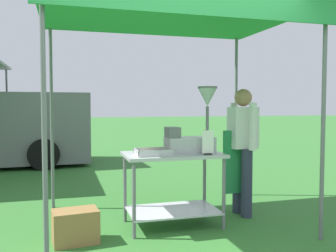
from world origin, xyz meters
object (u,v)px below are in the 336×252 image
donut_tray (154,153)px  donut_fryer (193,131)px  donut_cart (173,175)px  vendor (242,145)px  stall_canopy (170,21)px  supply_crate (75,226)px  menu_sign (208,144)px

donut_tray → donut_fryer: bearing=13.4°
donut_cart → vendor: 1.03m
stall_canopy → supply_crate: size_ratio=6.08×
supply_crate → menu_sign: bearing=0.6°
stall_canopy → vendor: stall_canopy is taller
stall_canopy → donut_fryer: (0.25, -0.09, -1.28)m
donut_tray → vendor: vendor is taller
donut_cart → vendor: (0.97, 0.17, 0.30)m
donut_cart → donut_tray: (-0.24, -0.11, 0.27)m
donut_fryer → supply_crate: donut_fryer is taller
stall_canopy → donut_tray: (-0.24, -0.21, -1.51)m
menu_sign → supply_crate: size_ratio=0.57×
supply_crate → donut_cart: bearing=12.8°
stall_canopy → supply_crate: (-1.11, -0.35, -2.21)m
donut_tray → supply_crate: bearing=-170.7°
donut_cart → stall_canopy: bearing=90.0°
donut_tray → vendor: (1.22, 0.28, 0.03)m
donut_tray → menu_sign: (0.59, -0.13, 0.10)m
stall_canopy → donut_tray: size_ratio=7.28×
menu_sign → supply_crate: bearing=-179.4°
stall_canopy → donut_fryer: 1.31m
donut_cart → donut_fryer: (0.25, 0.01, 0.50)m
donut_fryer → donut_tray: bearing=-166.6°
donut_tray → supply_crate: size_ratio=0.84×
donut_cart → menu_sign: 0.55m
stall_canopy → donut_cart: (-0.00, -0.10, -1.78)m
supply_crate → stall_canopy: bearing=17.5°
stall_canopy → donut_tray: stall_canopy is taller
stall_canopy → donut_fryer: stall_canopy is taller
donut_cart → donut_fryer: size_ratio=1.45×
donut_fryer → supply_crate: bearing=-169.2°
supply_crate → donut_fryer: bearing=10.8°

